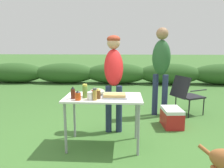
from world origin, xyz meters
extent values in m
plane|color=#3D6B2D|center=(0.00, 0.00, 0.00)|extent=(60.00, 60.00, 0.00)
ellipsoid|color=#2D5623|center=(-4.00, 5.25, 0.39)|extent=(2.40, 0.90, 0.77)
ellipsoid|color=#2D5623|center=(-2.00, 5.25, 0.39)|extent=(2.40, 0.90, 0.77)
ellipsoid|color=#2D5623|center=(0.00, 5.25, 0.39)|extent=(2.40, 0.90, 0.77)
ellipsoid|color=#2D5623|center=(2.00, 5.25, 0.39)|extent=(2.40, 0.90, 0.77)
ellipsoid|color=#2D5623|center=(4.00, 5.25, 0.39)|extent=(2.40, 0.90, 0.77)
cube|color=silver|center=(0.00, 0.00, 0.73)|extent=(1.10, 0.64, 0.02)
cylinder|color=gray|center=(-0.49, -0.27, 0.36)|extent=(0.04, 0.04, 0.71)
cylinder|color=gray|center=(0.49, -0.27, 0.36)|extent=(0.04, 0.04, 0.71)
cylinder|color=gray|center=(-0.49, 0.27, 0.36)|extent=(0.04, 0.04, 0.71)
cylinder|color=gray|center=(0.49, 0.27, 0.36)|extent=(0.04, 0.04, 0.71)
cube|color=#9E9EA3|center=(0.17, -0.05, 0.75)|extent=(0.34, 0.23, 0.02)
cube|color=tan|center=(0.17, -0.05, 0.78)|extent=(0.30, 0.20, 0.04)
cylinder|color=white|center=(-0.33, 0.07, 0.75)|extent=(0.23, 0.23, 0.02)
ellipsoid|color=#ADBC99|center=(-0.10, 0.12, 0.79)|extent=(0.23, 0.23, 0.09)
cylinder|color=white|center=(-0.16, -0.18, 0.79)|extent=(0.08, 0.08, 0.11)
cylinder|color=#B2893D|center=(-0.09, -0.20, 0.81)|extent=(0.06, 0.06, 0.14)
cylinder|color=#4C4C4C|center=(-0.09, -0.20, 0.89)|extent=(0.05, 0.05, 0.02)
cylinder|color=olive|center=(-0.25, -0.08, 0.82)|extent=(0.07, 0.07, 0.17)
cylinder|color=#D1CC47|center=(-0.25, -0.08, 0.92)|extent=(0.06, 0.06, 0.03)
cylinder|color=#CC4214|center=(-0.32, -0.22, 0.79)|extent=(0.08, 0.08, 0.10)
cone|color=black|center=(-0.32, -0.22, 0.86)|extent=(0.07, 0.07, 0.03)
cylinder|color=red|center=(-0.12, -0.06, 0.79)|extent=(0.07, 0.07, 0.11)
cone|color=white|center=(-0.12, -0.06, 0.87)|extent=(0.06, 0.06, 0.03)
cylinder|color=brown|center=(-0.06, -0.12, 0.80)|extent=(0.07, 0.07, 0.12)
cone|color=gold|center=(-0.06, -0.12, 0.87)|extent=(0.06, 0.06, 0.03)
cylinder|color=#562314|center=(-0.40, -0.14, 0.81)|extent=(0.06, 0.06, 0.14)
cone|color=black|center=(-0.40, -0.14, 0.89)|extent=(0.05, 0.05, 0.04)
cylinder|color=#232D4C|center=(0.04, 0.52, 0.40)|extent=(0.10, 0.10, 0.80)
cylinder|color=#232D4C|center=(0.21, 0.53, 0.40)|extent=(0.10, 0.10, 0.80)
ellipsoid|color=red|center=(0.12, 0.65, 1.10)|extent=(0.35, 0.48, 0.68)
sphere|color=tan|center=(0.11, 0.77, 1.50)|extent=(0.22, 0.22, 0.22)
ellipsoid|color=#993823|center=(0.11, 0.77, 1.56)|extent=(0.23, 0.23, 0.13)
cylinder|color=#232D4C|center=(0.95, 1.50, 0.43)|extent=(0.12, 0.12, 0.87)
cylinder|color=#232D4C|center=(1.13, 1.42, 0.43)|extent=(0.12, 0.12, 0.87)
ellipsoid|color=#28562D|center=(1.04, 1.46, 1.22)|extent=(0.44, 0.39, 0.70)
sphere|color=#936B4C|center=(1.04, 1.46, 1.69)|extent=(0.24, 0.24, 0.24)
cylinder|color=#9E5B2D|center=(1.05, -1.14, 0.52)|extent=(0.13, 0.15, 0.09)
cube|color=#232328|center=(1.70, 1.59, 0.39)|extent=(0.62, 0.62, 0.03)
cube|color=#232328|center=(1.45, 1.46, 0.61)|extent=(0.36, 0.48, 0.44)
cylinder|color=black|center=(1.43, 1.67, 0.19)|extent=(0.02, 0.02, 0.38)
cylinder|color=black|center=(1.61, 1.32, 0.19)|extent=(0.02, 0.02, 0.38)
cylinder|color=black|center=(1.78, 1.86, 0.19)|extent=(0.02, 0.02, 0.38)
cylinder|color=black|center=(1.97, 1.50, 0.19)|extent=(0.02, 0.02, 0.38)
cylinder|color=black|center=(1.59, 1.79, 0.56)|extent=(0.38, 0.21, 0.02)
cylinder|color=black|center=(1.80, 1.38, 0.56)|extent=(0.38, 0.21, 0.02)
cube|color=#B21E1E|center=(1.17, 0.83, 0.14)|extent=(0.36, 0.50, 0.28)
cube|color=silver|center=(1.17, 0.83, 0.31)|extent=(0.36, 0.50, 0.06)
camera|label=1|loc=(0.30, -3.02, 1.47)|focal=35.00mm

